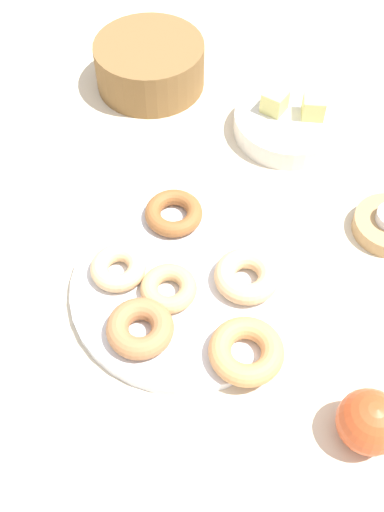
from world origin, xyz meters
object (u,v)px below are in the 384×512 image
(donut_0, at_px, (246,351))
(donut_plate, at_px, (183,288))
(donut_1, at_px, (140,328))
(melon_chunk_right, at_px, (314,107))
(donut_4, at_px, (118,268))
(apple, at_px, (369,422))
(donut_2, at_px, (174,213))
(basket, at_px, (150,65))
(melon_chunk_left, at_px, (273,101))
(donut_3, at_px, (247,276))
(donut_5, at_px, (169,288))
(fruit_bowl, at_px, (289,124))

(donut_0, bearing_deg, donut_plate, 150.38)
(donut_0, distance_m, donut_1, 0.14)
(donut_1, distance_m, melon_chunk_right, 0.48)
(donut_4, distance_m, apple, 0.38)
(donut_0, xyz_separation_m, melon_chunk_right, (-0.06, 0.45, 0.03))
(donut_plate, distance_m, donut_2, 0.12)
(donut_4, relative_size, basket, 0.40)
(donut_plate, bearing_deg, melon_chunk_right, 80.64)
(donut_0, relative_size, melon_chunk_left, 2.68)
(melon_chunk_right, relative_size, apple, 0.47)
(donut_3, height_order, basket, basket)
(donut_3, distance_m, donut_5, 0.11)
(fruit_bowl, bearing_deg, basket, 175.85)
(donut_2, xyz_separation_m, melon_chunk_right, (0.12, 0.28, 0.03))
(donut_4, relative_size, fruit_bowl, 0.42)
(donut_1, xyz_separation_m, donut_5, (0.01, 0.07, -0.00))
(donut_4, bearing_deg, donut_0, -13.00)
(melon_chunk_left, bearing_deg, donut_1, -92.02)
(donut_plate, height_order, melon_chunk_right, melon_chunk_right)
(basket, relative_size, fruit_bowl, 1.04)
(basket, height_order, apple, basket)
(donut_4, height_order, donut_5, donut_4)
(donut_plate, bearing_deg, donut_3, 27.03)
(donut_2, xyz_separation_m, donut_3, (0.14, -0.06, 0.00))
(donut_plate, xyz_separation_m, donut_0, (0.12, -0.07, 0.02))
(donut_4, height_order, fruit_bowl, donut_4)
(donut_plate, height_order, donut_5, donut_5)
(fruit_bowl, xyz_separation_m, melon_chunk_left, (-0.03, 0.00, 0.04))
(melon_chunk_right, height_order, apple, apple)
(fruit_bowl, bearing_deg, donut_4, -107.32)
(donut_0, height_order, donut_1, same)
(donut_2, relative_size, melon_chunk_left, 2.40)
(donut_1, height_order, fruit_bowl, donut_1)
(donut_3, bearing_deg, apple, -34.01)
(donut_3, relative_size, donut_4, 1.16)
(donut_1, bearing_deg, donut_3, 53.78)
(donut_plate, bearing_deg, donut_5, -120.88)
(donut_5, bearing_deg, donut_4, 178.92)
(donut_1, height_order, apple, apple)
(melon_chunk_left, bearing_deg, donut_3, -76.18)
(donut_1, distance_m, donut_2, 0.20)
(donut_plate, relative_size, donut_5, 4.06)
(donut_3, bearing_deg, melon_chunk_left, 103.82)
(melon_chunk_right, distance_m, apple, 0.53)
(donut_plate, bearing_deg, basket, 121.99)
(basket, xyz_separation_m, melon_chunk_right, (0.30, -0.01, 0.01))
(donut_0, bearing_deg, donut_1, -169.56)
(melon_chunk_left, xyz_separation_m, melon_chunk_right, (0.07, 0.01, 0.00))
(donut_3, bearing_deg, donut_0, -69.30)
(donut_plate, bearing_deg, fruit_bowl, 85.33)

